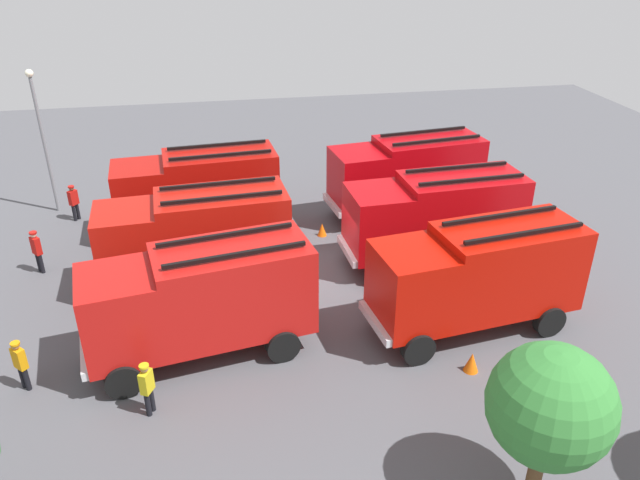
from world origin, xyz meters
name	(u,v)px	position (x,y,z in m)	size (l,w,h in m)	color
ground_plane	(320,271)	(0.00, 0.00, 0.00)	(55.21, 55.21, 0.00)	#4C4C51
fire_truck_0	(407,172)	(-4.98, -4.61, 2.15)	(7.45, 3.47, 3.88)	#AD060C
fire_truck_1	(198,188)	(4.66, -4.43, 2.15)	(7.37, 3.21, 3.88)	#AA0F09
fire_truck_2	(435,214)	(-4.68, 0.08, 2.15)	(7.32, 3.05, 3.88)	#B5090D
fire_truck_3	(196,234)	(4.77, 0.11, 2.15)	(7.35, 3.15, 3.88)	#B7150D
fire_truck_4	(478,273)	(-4.46, 4.74, 2.15)	(7.46, 3.52, 3.88)	#BA0F05
fire_truck_5	(201,297)	(4.61, 4.55, 2.15)	(7.51, 3.73, 3.88)	red
firefighter_0	(74,201)	(10.46, -6.80, 0.97)	(0.45, 0.48, 1.72)	black
firefighter_1	(37,250)	(11.06, -1.95, 1.02)	(0.45, 0.48, 1.80)	black
firefighter_2	(147,386)	(6.23, 7.05, 0.96)	(0.40, 0.48, 1.71)	black
firefighter_3	(20,363)	(9.99, 5.30, 0.95)	(0.47, 0.47, 1.69)	black
tree_1	(550,406)	(-3.03, 11.79, 2.99)	(2.87, 2.87, 4.45)	brown
traffic_cone_0	(322,229)	(-0.66, -3.08, 0.30)	(0.42, 0.42, 0.60)	#F2600C
traffic_cone_1	(360,191)	(-3.41, -7.14, 0.29)	(0.40, 0.40, 0.57)	#F2600C
traffic_cone_2	(472,362)	(-3.53, 6.97, 0.33)	(0.47, 0.47, 0.67)	#F2600C
lamppost	(42,132)	(11.54, -8.07, 3.98)	(0.36, 0.36, 6.81)	slate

